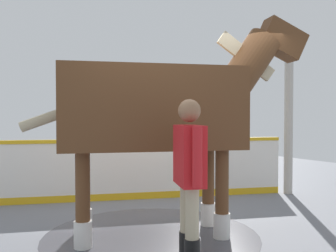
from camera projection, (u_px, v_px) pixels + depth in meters
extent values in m
cube|color=slate|center=(158.00, 226.00, 4.93)|extent=(16.00, 16.00, 0.02)
cylinder|color=#4C4C54|center=(151.00, 235.00, 4.53)|extent=(2.63, 2.63, 0.00)
cube|color=white|center=(133.00, 171.00, 6.49)|extent=(1.91, 5.21, 1.00)
cube|color=gold|center=(133.00, 141.00, 6.48)|extent=(1.94, 5.22, 0.06)
cube|color=gold|center=(133.00, 196.00, 6.51)|extent=(1.92, 5.21, 0.12)
cylinder|color=#B7B2A8|center=(289.00, 116.00, 6.95)|extent=(0.16, 0.16, 2.90)
cube|color=brown|center=(151.00, 108.00, 4.49)|extent=(1.63, 2.33, 0.96)
cylinder|color=brown|center=(208.00, 185.00, 4.94)|extent=(0.16, 0.16, 1.07)
cylinder|color=silver|center=(208.00, 214.00, 4.95)|extent=(0.20, 0.20, 0.30)
cylinder|color=brown|center=(222.00, 194.00, 4.42)|extent=(0.16, 0.16, 1.07)
cylinder|color=silver|center=(222.00, 226.00, 4.43)|extent=(0.20, 0.20, 0.30)
cylinder|color=brown|center=(84.00, 190.00, 4.61)|extent=(0.16, 0.16, 1.07)
cylinder|color=silver|center=(84.00, 221.00, 4.62)|extent=(0.20, 0.20, 0.30)
cylinder|color=brown|center=(83.00, 200.00, 4.09)|extent=(0.16, 0.16, 1.07)
cylinder|color=silver|center=(83.00, 234.00, 4.10)|extent=(0.20, 0.20, 0.30)
cylinder|color=brown|center=(246.00, 68.00, 4.72)|extent=(0.71, 0.98, 1.00)
cube|color=#C6B793|center=(246.00, 57.00, 4.72)|extent=(0.32, 0.75, 0.62)
cube|color=brown|center=(281.00, 40.00, 4.81)|extent=(0.48, 0.71, 0.56)
cylinder|color=#C6B793|center=(51.00, 117.00, 4.25)|extent=(0.35, 0.70, 0.35)
cylinder|color=#C6B793|center=(192.00, 213.00, 3.44)|extent=(0.13, 0.13, 0.48)
cylinder|color=black|center=(187.00, 248.00, 3.65)|extent=(0.15, 0.15, 0.32)
cylinder|color=#C6B793|center=(187.00, 207.00, 3.64)|extent=(0.13, 0.13, 0.48)
cube|color=red|center=(189.00, 155.00, 3.52)|extent=(0.52, 0.37, 0.57)
cylinder|color=red|center=(197.00, 157.00, 3.24)|extent=(0.09, 0.09, 0.54)
cylinder|color=red|center=(183.00, 151.00, 3.80)|extent=(0.09, 0.09, 0.54)
sphere|color=#936B4C|center=(189.00, 111.00, 3.51)|extent=(0.22, 0.22, 0.22)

